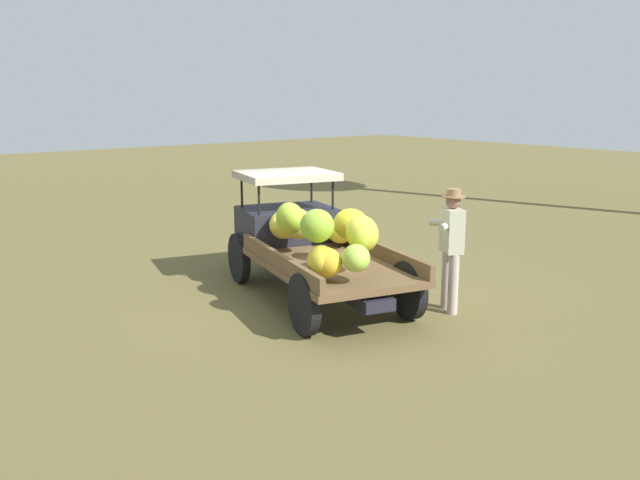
# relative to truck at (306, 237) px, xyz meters

# --- Properties ---
(ground_plane) EXTENTS (60.00, 60.00, 0.00)m
(ground_plane) POSITION_rel_truck_xyz_m (-0.33, -0.02, -0.93)
(ground_plane) COLOR brown
(truck) EXTENTS (4.65, 2.61, 1.86)m
(truck) POSITION_rel_truck_xyz_m (0.00, 0.00, 0.00)
(truck) COLOR #21212D
(truck) RESTS_ON ground
(farmer) EXTENTS (0.57, 0.54, 1.81)m
(farmer) POSITION_rel_truck_xyz_m (-2.00, -1.12, 0.11)
(farmer) COLOR #BFADA3
(farmer) RESTS_ON ground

